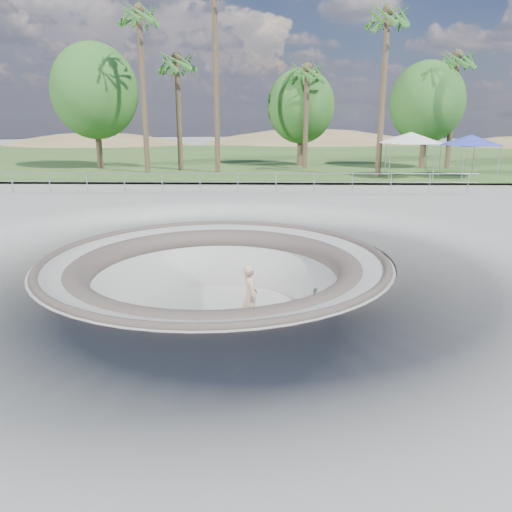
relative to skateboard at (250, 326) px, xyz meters
name	(u,v)px	position (x,y,z in m)	size (l,w,h in m)	color
ground	(215,258)	(-1.06, 0.75, 1.83)	(180.00, 180.00, 0.00)	gray
skate_bowl	(217,316)	(-1.06, 0.75, 0.00)	(14.00, 14.00, 4.10)	gray
grass_strip	(251,157)	(-1.06, 34.75, 2.05)	(180.00, 36.00, 0.12)	#315020
distant_hills	(282,195)	(2.72, 57.92, -5.19)	(103.20, 45.00, 28.60)	brown
safety_railing	(238,182)	(-1.06, 12.75, 2.52)	(25.00, 0.06, 1.03)	#92939A
skateboard	(250,326)	(0.00, 0.00, 0.00)	(0.88, 0.38, 0.09)	brown
skater	(250,296)	(0.00, 0.00, 0.94)	(0.67, 0.44, 1.85)	tan
canopy_white	(411,138)	(9.45, 18.75, 4.56)	(5.50, 5.50, 2.80)	#92939A
canopy_blue	(471,140)	(13.20, 18.75, 4.42)	(5.08, 5.08, 2.64)	#92939A
palm_a	(139,20)	(-7.72, 20.91, 11.73)	(2.60, 2.60, 11.19)	#4F3D2D
palm_b	(177,65)	(-5.72, 22.56, 9.22)	(2.60, 2.60, 8.47)	#4F3D2D
palm_d	(307,74)	(3.25, 23.82, 8.72)	(2.60, 2.60, 7.94)	#4F3D2D
palm_e	(388,21)	(7.58, 18.99, 11.28)	(2.60, 2.60, 10.69)	#4F3D2D
palm_f	(457,62)	(13.82, 24.29, 9.54)	(2.60, 2.60, 8.82)	#4F3D2D
bushy_tree_left	(94,91)	(-12.03, 24.10, 7.57)	(6.22, 5.65, 8.97)	#4F3D2D
bushy_tree_mid	(301,106)	(3.02, 26.17, 6.56)	(5.10, 4.63, 7.35)	#4F3D2D
bushy_tree_right	(427,103)	(12.07, 24.63, 6.80)	(5.36, 4.87, 7.74)	#4F3D2D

